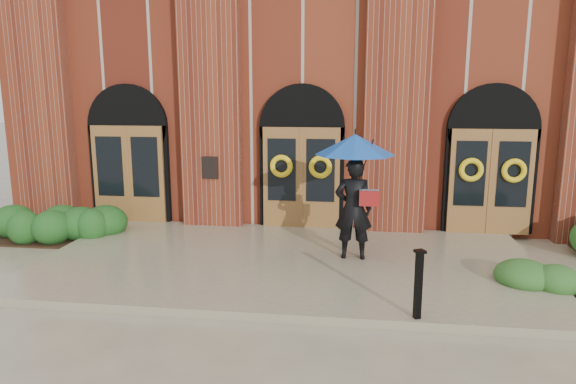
# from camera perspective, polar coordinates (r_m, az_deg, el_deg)

# --- Properties ---
(ground) EXTENTS (90.00, 90.00, 0.00)m
(ground) POSITION_cam_1_polar(r_m,az_deg,el_deg) (10.45, -0.17, -8.47)
(ground) COLOR tan
(ground) RESTS_ON ground
(landing) EXTENTS (10.00, 5.30, 0.15)m
(landing) POSITION_cam_1_polar(r_m,az_deg,el_deg) (10.57, -0.06, -7.82)
(landing) COLOR gray
(landing) RESTS_ON ground
(church_building) EXTENTS (16.20, 12.53, 7.00)m
(church_building) POSITION_cam_1_polar(r_m,az_deg,el_deg) (18.59, 3.56, 11.08)
(church_building) COLOR maroon
(church_building) RESTS_ON ground
(man_with_umbrella) EXTENTS (1.62, 1.62, 2.53)m
(man_with_umbrella) POSITION_cam_1_polar(r_m,az_deg,el_deg) (10.27, 7.40, 2.17)
(man_with_umbrella) COLOR black
(man_with_umbrella) RESTS_ON landing
(metal_post) EXTENTS (0.19, 0.19, 1.07)m
(metal_post) POSITION_cam_1_polar(r_m,az_deg,el_deg) (7.98, 14.29, -9.75)
(metal_post) COLOR black
(metal_post) RESTS_ON landing
(hedge_wall_left) EXTENTS (2.93, 1.17, 0.75)m
(hedge_wall_left) POSITION_cam_1_polar(r_m,az_deg,el_deg) (13.62, -25.53, -3.28)
(hedge_wall_left) COLOR #1B4818
(hedge_wall_left) RESTS_ON ground
(hedge_front_right) EXTENTS (1.46, 1.25, 0.52)m
(hedge_front_right) POSITION_cam_1_polar(r_m,az_deg,el_deg) (10.14, 29.31, -9.03)
(hedge_front_right) COLOR #29551E
(hedge_front_right) RESTS_ON ground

